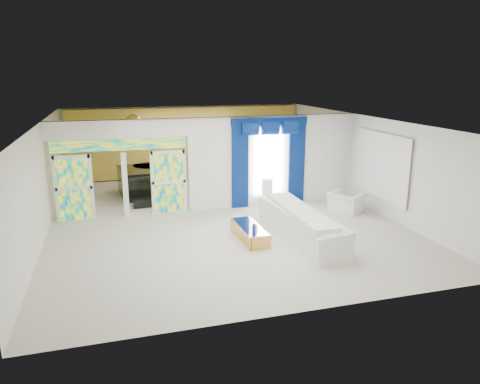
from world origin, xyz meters
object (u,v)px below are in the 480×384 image
object	(u,v)px
coffee_table	(250,233)
grand_piano	(141,182)
white_sofa	(301,226)
console_table	(275,200)
armchair	(346,202)

from	to	relation	value
coffee_table	grand_piano	xyz separation A→B (m)	(-2.46, 5.48, 0.31)
white_sofa	console_table	world-z (taller)	white_sofa
white_sofa	coffee_table	size ratio (longest dim) A/B	2.33
armchair	console_table	bearing A→B (deg)	23.10
grand_piano	white_sofa	bearing A→B (deg)	-61.97
white_sofa	console_table	bearing A→B (deg)	77.48
console_table	grand_piano	distance (m)	5.02
white_sofa	coffee_table	distance (m)	1.39
white_sofa	armchair	size ratio (longest dim) A/B	3.84
console_table	armchair	xyz separation A→B (m)	(1.93, -1.32, 0.14)
white_sofa	coffee_table	bearing A→B (deg)	162.91
coffee_table	grand_piano	world-z (taller)	grand_piano
coffee_table	armchair	bearing A→B (deg)	22.04
white_sofa	armchair	world-z (taller)	white_sofa
white_sofa	armchair	xyz separation A→B (m)	(2.36, 1.80, -0.04)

